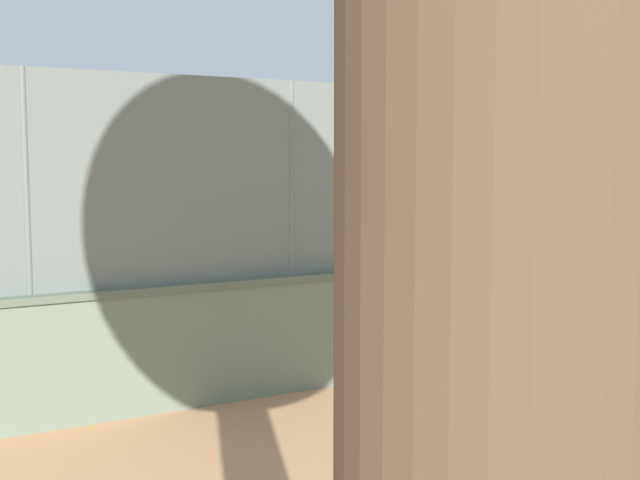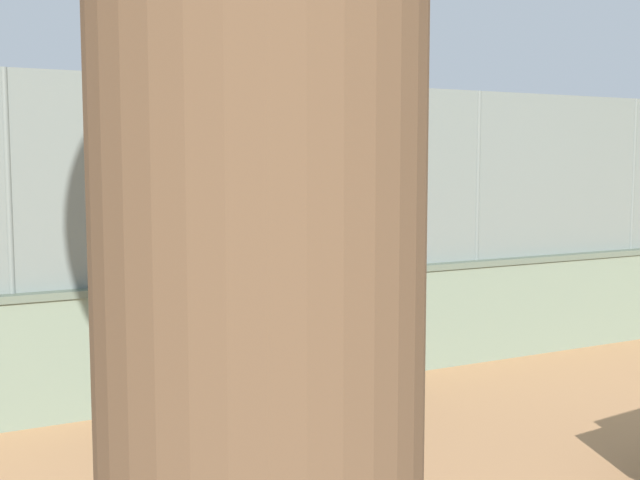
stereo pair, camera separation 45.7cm
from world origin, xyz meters
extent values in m
plane|color=tan|center=(0.00, 0.00, 0.00)|extent=(260.00, 260.00, 0.00)
cube|color=slate|center=(-1.10, 10.92, 0.67)|extent=(30.95, 0.90, 1.34)
cube|color=#556151|center=(-1.10, 10.92, 1.38)|extent=(30.95, 0.96, 0.08)
cube|color=slate|center=(-1.10, 10.92, 2.58)|extent=(30.33, 0.59, 2.32)
cylinder|color=slate|center=(-1.10, 10.92, 2.58)|extent=(0.07, 0.07, 2.32)
cylinder|color=slate|center=(1.94, 10.87, 2.58)|extent=(0.07, 0.07, 2.32)
cylinder|color=slate|center=(4.97, 10.81, 2.58)|extent=(0.07, 0.07, 2.32)
cylinder|color=slate|center=(8.00, 10.76, 2.58)|extent=(0.07, 0.07, 2.32)
cylinder|color=#591919|center=(2.51, 3.55, 0.38)|extent=(0.18, 0.18, 0.75)
cylinder|color=#591919|center=(2.32, 3.51, 0.38)|extent=(0.18, 0.18, 0.75)
cylinder|color=beige|center=(2.42, 3.53, 1.03)|extent=(0.41, 0.41, 0.55)
cylinder|color=brown|center=(2.68, 3.65, 1.14)|extent=(0.21, 0.54, 0.16)
cylinder|color=brown|center=(2.06, 3.75, 1.14)|extent=(0.21, 0.54, 0.16)
sphere|color=brown|center=(2.42, 3.53, 1.41)|extent=(0.21, 0.21, 0.21)
cylinder|color=white|center=(2.42, 3.53, 1.50)|extent=(0.27, 0.27, 0.05)
cylinder|color=black|center=(2.02, 3.93, 1.14)|extent=(0.11, 0.30, 0.04)
ellipsoid|color=#333338|center=(1.97, 4.14, 1.14)|extent=(0.10, 0.30, 0.24)
cylinder|color=#B2B2B2|center=(3.36, 0.86, 0.40)|extent=(0.17, 0.17, 0.80)
cylinder|color=#B2B2B2|center=(3.39, 1.06, 0.40)|extent=(0.17, 0.17, 0.80)
cylinder|color=#D14C42|center=(3.37, 0.96, 1.10)|extent=(0.38, 0.38, 0.59)
cylinder|color=#936B4C|center=(3.38, 0.65, 1.22)|extent=(0.57, 0.17, 0.17)
cylinder|color=#936B4C|center=(3.71, 1.22, 1.22)|extent=(0.57, 0.17, 0.17)
sphere|color=#936B4C|center=(3.37, 0.96, 1.51)|extent=(0.23, 0.23, 0.23)
cylinder|color=red|center=(3.37, 0.96, 1.61)|extent=(0.27, 0.27, 0.05)
cylinder|color=black|center=(3.89, 1.19, 1.22)|extent=(0.30, 0.08, 0.04)
ellipsoid|color=#333338|center=(4.11, 1.16, 1.22)|extent=(0.30, 0.07, 0.24)
sphere|color=white|center=(1.23, 5.60, 1.31)|extent=(0.22, 0.22, 0.22)
cylinder|color=brown|center=(8.60, 18.29, 2.83)|extent=(0.58, 0.58, 5.65)
camera|label=1|loc=(9.57, 19.33, 2.80)|focal=45.22mm
camera|label=2|loc=(9.17, 19.55, 2.80)|focal=45.22mm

